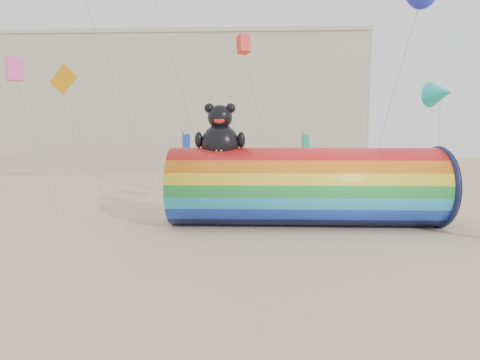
{
  "coord_description": "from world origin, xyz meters",
  "views": [
    {
      "loc": [
        1.12,
        -17.07,
        4.35
      ],
      "look_at": [
        0.5,
        1.5,
        2.4
      ],
      "focal_mm": 28.0,
      "sensor_mm": 36.0,
      "label": 1
    }
  ],
  "objects": [
    {
      "name": "ground",
      "position": [
        0.0,
        0.0,
        0.0
      ],
      "size": [
        160.0,
        160.0,
        0.0
      ],
      "primitive_type": "plane",
      "color": "#CCB58C",
      "rests_on": "ground"
    },
    {
      "name": "hotel_building",
      "position": [
        -12.0,
        45.95,
        10.31
      ],
      "size": [
        60.4,
        15.4,
        20.6
      ],
      "color": "#B7AD99",
      "rests_on": "ground"
    },
    {
      "name": "windsock_assembly",
      "position": [
        3.79,
        2.15,
        2.11
      ],
      "size": [
        13.78,
        4.2,
        6.35
      ],
      "color": "red",
      "rests_on": "ground"
    },
    {
      "name": "festival_banners",
      "position": [
        -0.05,
        15.13,
        2.64
      ],
      "size": [
        10.68,
        2.88,
        5.2
      ],
      "color": "#59595E",
      "rests_on": "ground"
    }
  ]
}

